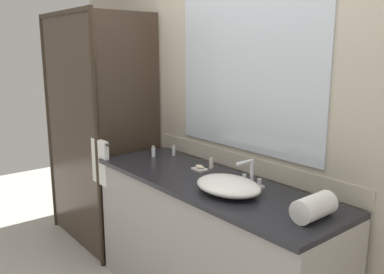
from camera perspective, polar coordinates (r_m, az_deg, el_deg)
name	(u,v)px	position (r m, az deg, el deg)	size (l,w,h in m)	color
wall_back_with_mirror	(248,110)	(2.66, 7.83, 3.75)	(4.40, 0.06, 2.60)	#B2A893
vanity_cabinet	(208,247)	(2.70, 2.24, -15.17)	(1.80, 0.58, 0.90)	#9E9993
shower_enclosure	(89,133)	(3.44, -14.34, 0.51)	(1.20, 0.59, 2.00)	#2D2319
sink_basin	(228,186)	(2.30, 5.13, -6.82)	(0.41, 0.31, 0.09)	white
faucet	(251,177)	(2.42, 8.24, -5.62)	(0.17, 0.15, 0.17)	silver
soap_dish	(200,168)	(2.73, 1.08, -4.39)	(0.10, 0.07, 0.04)	silver
amenity_bottle_conditioner	(153,152)	(3.07, -5.45, -2.06)	(0.03, 0.03, 0.09)	silver
amenity_bottle_body_wash	(174,150)	(3.10, -2.59, -1.87)	(0.02, 0.02, 0.09)	silver
amenity_bottle_lotion	(211,163)	(2.77, 2.74, -3.72)	(0.03, 0.03, 0.07)	silver
rolled_towel_near_edge	(314,207)	(2.04, 16.79, -9.44)	(0.12, 0.12, 0.23)	white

